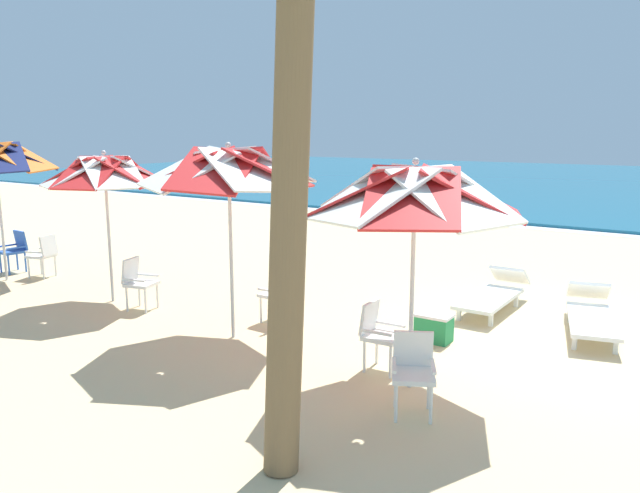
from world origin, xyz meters
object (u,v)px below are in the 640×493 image
Objects in this scene: beach_umbrella_2 at (105,172)px; sun_lounger_2 at (493,294)px; plastic_chair_1 at (413,368)px; plastic_chair_3 at (138,280)px; plastic_chair_4 at (44,253)px; beach_umbrella_1 at (229,169)px; beach_umbrella_0 at (415,193)px; plastic_chair_0 at (379,331)px; palm_tree_2 at (289,96)px; plastic_chair_2 at (280,292)px; cooler_box at (434,327)px; sun_lounger_1 at (591,314)px; plastic_chair_5 at (15,249)px.

beach_umbrella_2 reaches higher than sun_lounger_2.
plastic_chair_1 is 1.00× the size of plastic_chair_3.
beach_umbrella_1 is at bearing -6.70° from plastic_chair_4.
beach_umbrella_0 is 0.95× the size of beach_umbrella_1.
plastic_chair_0 is 3.62m from palm_tree_2.
beach_umbrella_1 is at bearing -99.45° from plastic_chair_2.
plastic_chair_4 is 1.73× the size of cooler_box.
sun_lounger_1 is at bearing 21.07° from beach_umbrella_2.
plastic_chair_0 is 0.40× the size of sun_lounger_2.
palm_tree_2 is (0.39, -2.36, 2.72)m from plastic_chair_0.
plastic_chair_0 is 3.35m from sun_lounger_2.
beach_umbrella_1 reaches higher than plastic_chair_0.
plastic_chair_1 is at bearing -83.04° from sun_lounger_2.
beach_umbrella_0 is 5.94m from beach_umbrella_2.
sun_lounger_2 is (0.36, 3.33, -0.22)m from plastic_chair_0.
plastic_chair_2 is at bearing 128.80° from palm_tree_2.
beach_umbrella_2 is 0.51× the size of palm_tree_2.
sun_lounger_2 is at bearing 168.33° from sun_lounger_1.
beach_umbrella_2 is at bearing -8.51° from plastic_chair_4.
beach_umbrella_1 reaches higher than sun_lounger_1.
palm_tree_2 is (-0.17, -2.09, 0.95)m from beach_umbrella_0.
sun_lounger_1 is (6.52, 2.90, -0.22)m from plastic_chair_3.
sun_lounger_2 is at bearing 51.78° from beach_umbrella_1.
plastic_chair_0 is 1.00× the size of plastic_chair_1.
beach_umbrella_1 is at bearing 176.44° from beach_umbrella_0.
plastic_chair_1 is 0.33× the size of beach_umbrella_2.
plastic_chair_2 is 0.33× the size of beach_umbrella_2.
palm_tree_2 reaches higher than plastic_chair_0.
plastic_chair_2 is at bearing -167.07° from cooler_box.
plastic_chair_3 is (-2.41, -0.73, 0.00)m from plastic_chair_2.
plastic_chair_1 is at bearing -28.98° from plastic_chair_2.
beach_umbrella_2 reaches higher than plastic_chair_2.
plastic_chair_4 is 0.95m from plastic_chair_5.
plastic_chair_4 is at bearing 174.35° from beach_umbrella_0.
plastic_chair_5 is at bearing 175.24° from beach_umbrella_0.
sun_lounger_1 is at bearing 13.70° from plastic_chair_4.
beach_umbrella_2 reaches higher than plastic_chair_1.
beach_umbrella_1 is (-3.20, 0.76, 1.92)m from plastic_chair_1.
palm_tree_2 reaches higher than sun_lounger_2.
beach_umbrella_0 is at bearing -4.76° from plastic_chair_5.
plastic_chair_2 is at bearing 2.63° from plastic_chair_5.
palm_tree_2 is 4.80m from cooler_box.
cooler_box is at bearing 12.09° from beach_umbrella_2.
plastic_chair_3 is 6.18m from palm_tree_2.
beach_umbrella_0 is 3.07× the size of plastic_chair_3.
sun_lounger_1 is (1.93, 3.00, -0.22)m from plastic_chair_0.
plastic_chair_2 is 1.00× the size of plastic_chair_5.
plastic_chair_1 is 1.00× the size of plastic_chair_2.
beach_umbrella_0 reaches higher than sun_lounger_1.
plastic_chair_4 is 8.19m from cooler_box.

